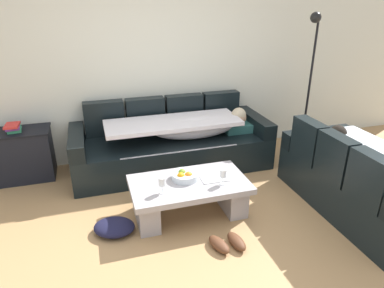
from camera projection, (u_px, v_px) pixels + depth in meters
ground_plane at (192, 245)px, 3.17m from camera, size 14.00×14.00×0.00m
back_wall at (145, 60)px, 4.53m from camera, size 9.00×0.10×2.70m
couch_along_wall at (175, 144)px, 4.54m from camera, size 2.54×0.92×0.88m
couch_near_window at (359, 180)px, 3.62m from camera, size 0.92×1.74×0.88m
coffee_table at (189, 194)px, 3.55m from camera, size 1.20×0.68×0.38m
fruit_bowl at (185, 176)px, 3.53m from camera, size 0.28×0.28×0.10m
wine_glass_near_left at (162, 182)px, 3.25m from camera, size 0.07×0.07×0.17m
wine_glass_near_right at (223, 174)px, 3.40m from camera, size 0.07×0.07×0.17m
open_magazine at (214, 178)px, 3.56m from camera, size 0.29×0.22×0.01m
side_cabinet at (22, 155)px, 4.23m from camera, size 0.72×0.44×0.64m
book_stack_on_cabinet at (13, 128)px, 4.07m from camera, size 0.18×0.24×0.09m
floor_lamp at (309, 76)px, 4.71m from camera, size 0.33×0.31×1.95m
pair_of_shoes at (228, 243)px, 3.13m from camera, size 0.34×0.30×0.09m
crumpled_garment at (114, 227)px, 3.32m from camera, size 0.49×0.45×0.12m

